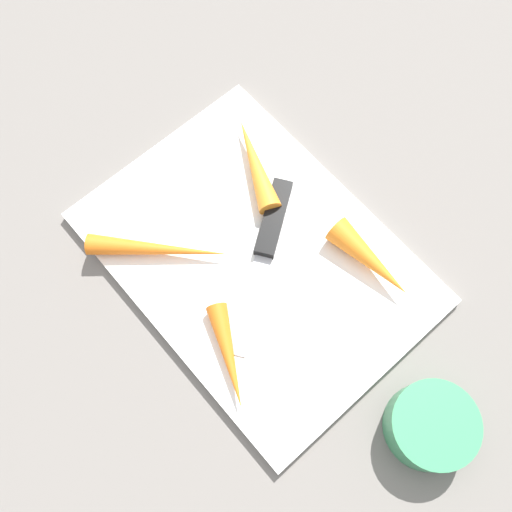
% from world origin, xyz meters
% --- Properties ---
extents(ground_plane, '(1.40, 1.40, 0.00)m').
position_xyz_m(ground_plane, '(0.00, 0.00, 0.00)').
color(ground_plane, slate).
extents(cutting_board, '(0.36, 0.26, 0.01)m').
position_xyz_m(cutting_board, '(0.00, 0.00, 0.01)').
color(cutting_board, white).
rests_on(cutting_board, ground_plane).
extents(knife, '(0.13, 0.18, 0.01)m').
position_xyz_m(knife, '(-0.01, 0.03, 0.02)').
color(knife, '#B7B7BC').
rests_on(knife, cutting_board).
extents(carrot_short, '(0.10, 0.07, 0.02)m').
position_xyz_m(carrot_short, '(0.06, -0.09, 0.02)').
color(carrot_short, orange).
rests_on(carrot_short, cutting_board).
extents(carrot_longest, '(0.12, 0.12, 0.02)m').
position_xyz_m(carrot_longest, '(-0.07, -0.08, 0.02)').
color(carrot_longest, orange).
rests_on(carrot_longest, cutting_board).
extents(carrot_shortest, '(0.10, 0.04, 0.03)m').
position_xyz_m(carrot_shortest, '(0.09, 0.08, 0.03)').
color(carrot_shortest, orange).
rests_on(carrot_shortest, cutting_board).
extents(carrot_long, '(0.12, 0.07, 0.03)m').
position_xyz_m(carrot_long, '(-0.08, 0.07, 0.02)').
color(carrot_long, orange).
rests_on(carrot_long, cutting_board).
extents(small_bowl, '(0.08, 0.08, 0.04)m').
position_xyz_m(small_bowl, '(0.24, 0.01, 0.02)').
color(small_bowl, '#388C59').
rests_on(small_bowl, ground_plane).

